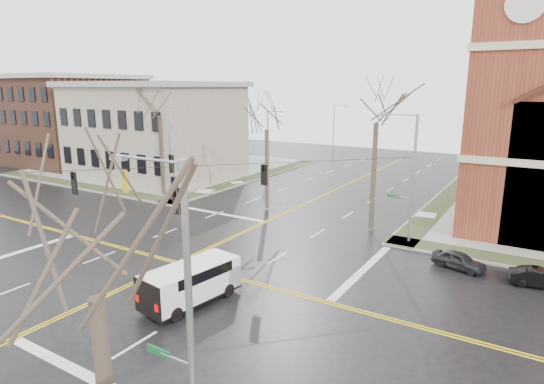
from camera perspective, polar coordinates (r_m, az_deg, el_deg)
The scene contains 19 objects.
ground at distance 29.86m, azimuth -11.76°, elevation -8.68°, with size 120.00×120.00×0.00m, color black.
sidewalks at distance 29.83m, azimuth -11.76°, elevation -8.54°, with size 80.00×80.00×0.17m.
road_markings at distance 29.86m, azimuth -11.76°, elevation -8.67°, with size 100.00×100.00×0.01m.
civic_building_a at distance 57.75m, azimuth -14.42°, elevation 7.28°, with size 18.00×14.00×11.00m, color gray.
civic_building_b at distance 74.48m, azimuth -24.22°, elevation 8.16°, with size 18.00×16.00×12.00m, color brown.
signal_pole_ne at distance 33.00m, azimuth 17.02°, elevation 2.06°, with size 2.75×0.22×9.00m.
signal_pole_nw at distance 44.33m, azimuth -12.59°, elevation 5.02°, with size 2.75×0.22×9.00m.
signal_pole_se at distance 13.10m, azimuth -10.92°, elevation -14.35°, with size 2.75×0.22×9.00m.
span_wires at distance 28.19m, azimuth -12.34°, elevation 3.12°, with size 23.02×23.02×0.03m.
traffic_signals at distance 27.86m, azimuth -13.21°, elevation 1.39°, with size 8.21×8.26×1.30m.
streetlight_north_a at distance 56.93m, azimuth -0.41°, elevation 6.57°, with size 2.30×0.20×8.00m.
streetlight_north_b at distance 74.56m, azimuth 7.84°, elevation 7.99°, with size 2.30×0.20×8.00m.
cargo_van at distance 24.24m, azimuth -9.74°, elevation -10.78°, with size 2.87×5.59×2.03m.
parked_car_a at distance 30.43m, azimuth 22.38°, elevation -7.91°, with size 1.28×3.19×1.09m, color black.
parked_car_b at distance 29.75m, azimuth 30.67°, elevation -9.30°, with size 1.12×3.21×1.06m, color black.
tree_nw_far at distance 46.82m, azimuth -14.00°, elevation 9.90°, with size 4.00×4.00×11.94m.
tree_nw_near at distance 40.14m, azimuth -0.66°, elevation 8.50°, with size 4.00×4.00×10.65m.
tree_ne at distance 34.90m, azimuth 13.00°, elevation 9.34°, with size 4.00×4.00×12.24m.
tree_se at distance 10.04m, azimuth -21.37°, elevation -10.09°, with size 4.00×4.00×9.83m.
Camera 1 is at (19.35, -19.95, 10.93)m, focal length 30.00 mm.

